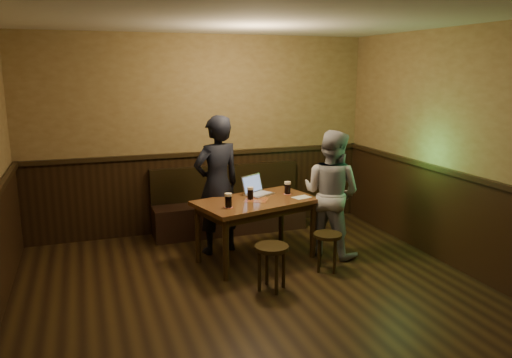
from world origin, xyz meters
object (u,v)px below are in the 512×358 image
object	(u,v)px
bench	(229,210)
pub_table	(256,208)
pint_mid	(250,193)
person_suit	(217,185)
laptop	(256,190)
stool_left	(272,254)
stool_right	(328,241)
pint_left	(228,200)
pint_right	(288,188)
person_grey	(331,193)

from	to	relation	value
bench	pub_table	world-z (taller)	bench
pint_mid	person_suit	world-z (taller)	person_suit
pint_mid	laptop	world-z (taller)	laptop
laptop	person_suit	xyz separation A→B (m)	(-0.46, 0.18, 0.05)
stool_left	stool_right	world-z (taller)	stool_left
bench	person_suit	size ratio (longest dim) A/B	1.24
bench	stool_left	distance (m)	2.08
bench	pint_left	bearing A→B (deg)	-106.30
pint_left	pint_right	distance (m)	0.95
pint_left	pint_mid	world-z (taller)	pint_left
laptop	pint_mid	bearing A→B (deg)	-154.75
pint_right	person_grey	distance (m)	0.55
bench	stool_right	size ratio (longest dim) A/B	4.89
laptop	bench	bearing A→B (deg)	64.72
stool_left	person_suit	size ratio (longest dim) A/B	0.28
pint_mid	person_suit	size ratio (longest dim) A/B	0.09
pint_left	laptop	xyz separation A→B (m)	(0.50, 0.47, -0.02)
bench	laptop	size ratio (longest dim) A/B	5.09
stool_left	pint_right	size ratio (longest dim) A/B	3.01
pub_table	laptop	world-z (taller)	laptop
pint_left	stool_left	bearing A→B (deg)	-66.33
pub_table	person_suit	size ratio (longest dim) A/B	0.90
pub_table	stool_left	size ratio (longest dim) A/B	3.23
laptop	stool_left	bearing A→B (deg)	-131.47
pub_table	pint_left	bearing A→B (deg)	-167.34
pub_table	pint_right	distance (m)	0.52
bench	laptop	world-z (taller)	laptop
stool_right	laptop	size ratio (longest dim) A/B	1.04
pub_table	pint_right	xyz separation A→B (m)	(0.47, 0.14, 0.18)
pub_table	person_suit	distance (m)	0.61
pint_right	laptop	size ratio (longest dim) A/B	0.38
stool_left	laptop	distance (m)	1.22
stool_left	stool_right	distance (m)	0.85
person_grey	pint_mid	bearing A→B (deg)	46.99
pint_mid	pint_right	world-z (taller)	pint_right
pub_table	pint_right	bearing A→B (deg)	1.05
pint_mid	laptop	bearing A→B (deg)	55.71
person_grey	pint_left	bearing A→B (deg)	59.57
laptop	pint_left	bearing A→B (deg)	-167.17
stool_right	pint_mid	world-z (taller)	pint_mid
stool_left	laptop	size ratio (longest dim) A/B	1.14
stool_right	laptop	bearing A→B (deg)	124.72
pint_mid	pint_right	distance (m)	0.54
stool_right	person_suit	bearing A→B (deg)	135.49
pub_table	laptop	distance (m)	0.31
person_grey	laptop	bearing A→B (deg)	32.23
pub_table	person_suit	xyz separation A→B (m)	(-0.37, 0.43, 0.22)
laptop	person_grey	bearing A→B (deg)	-53.36
bench	pint_right	world-z (taller)	bench
pint_mid	stool_right	bearing A→B (deg)	-40.32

